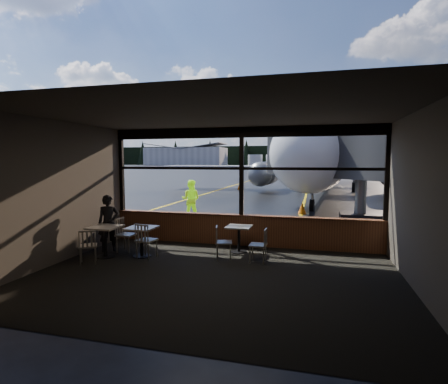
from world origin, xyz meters
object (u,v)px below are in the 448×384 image
at_px(chair_mid_w, 126,235).
at_px(chair_mid_s, 147,241).
at_px(cafe_table_near, 239,239).
at_px(passenger, 109,223).
at_px(chair_left_s, 88,246).
at_px(cafe_table_left, 105,242).
at_px(jet_bridge, 352,159).
at_px(ground_crew, 191,199).
at_px(airliner, 327,127).
at_px(chair_near_w, 224,243).
at_px(cone_nose, 302,208).
at_px(chair_near_e, 258,245).
at_px(cafe_table_mid, 142,242).
at_px(cone_wing, 239,187).

bearing_deg(chair_mid_w, chair_mid_s, 65.36).
height_order(cafe_table_near, passenger, passenger).
distance_m(cafe_table_near, chair_mid_s, 2.49).
bearing_deg(chair_left_s, chair_mid_w, 41.95).
bearing_deg(cafe_table_left, jet_bridge, 48.46).
xyz_separation_m(jet_bridge, ground_crew, (-6.72, -1.33, -1.74)).
relative_size(chair_left_s, ground_crew, 0.51).
bearing_deg(airliner, jet_bridge, -82.43).
xyz_separation_m(airliner, chair_near_w, (-3.08, -20.87, -4.77)).
bearing_deg(cone_nose, jet_bridge, -32.45).
relative_size(airliner, jet_bridge, 2.87).
bearing_deg(cone_nose, passenger, -120.66).
height_order(jet_bridge, chair_mid_s, jet_bridge).
relative_size(jet_bridge, passenger, 7.52).
bearing_deg(jet_bridge, cafe_table_near, -118.98).
relative_size(chair_near_e, passenger, 0.55).
bearing_deg(airliner, chair_mid_s, -98.44).
relative_size(chair_near_e, cone_nose, 1.57).
xyz_separation_m(cafe_table_mid, ground_crew, (-0.83, 6.05, 0.46)).
height_order(cafe_table_near, chair_mid_s, chair_mid_s).
distance_m(cone_nose, cone_wing, 14.41).
height_order(chair_mid_s, cone_wing, chair_mid_s).
bearing_deg(chair_left_s, chair_near_w, -11.26).
relative_size(airliner, cafe_table_left, 41.42).
bearing_deg(chair_left_s, cafe_table_mid, 10.44).
bearing_deg(cone_nose, chair_left_s, -116.60).
bearing_deg(chair_mid_w, chair_near_e, 91.72).
bearing_deg(airliner, cone_wing, 179.71).
height_order(cafe_table_left, ground_crew, ground_crew).
bearing_deg(chair_left_s, ground_crew, 56.27).
bearing_deg(chair_near_w, jet_bridge, 138.01).
height_order(chair_near_w, cone_nose, chair_near_w).
height_order(passenger, ground_crew, ground_crew).
xyz_separation_m(airliner, cone_nose, (-1.40, -12.50, -4.93)).
relative_size(chair_left_s, cone_nose, 1.58).
bearing_deg(jet_bridge, chair_near_e, -111.69).
xyz_separation_m(chair_near_e, chair_near_w, (-0.89, 0.07, -0.00)).
bearing_deg(cone_nose, chair_mid_w, -118.08).
relative_size(jet_bridge, chair_near_e, 13.72).
relative_size(airliner, chair_mid_w, 35.60).
distance_m(chair_near_w, chair_mid_s, 2.00).
relative_size(cafe_table_near, cone_wing, 1.60).
bearing_deg(passenger, chair_near_e, -37.68).
height_order(chair_near_e, passenger, passenger).
height_order(chair_near_w, chair_mid_w, chair_mid_w).
distance_m(chair_mid_w, cone_wing, 21.57).
height_order(chair_near_e, chair_mid_w, chair_mid_w).
relative_size(airliner, passenger, 21.54).
relative_size(chair_near_e, cone_wing, 1.88).
xyz_separation_m(chair_mid_s, cone_nose, (3.63, 8.80, -0.19)).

